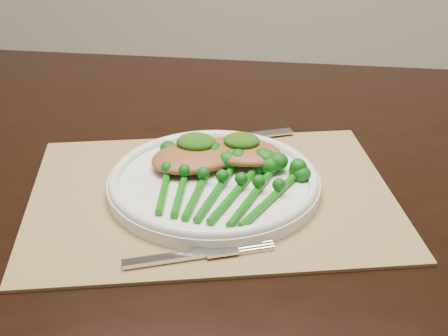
# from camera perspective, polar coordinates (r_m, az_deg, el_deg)

# --- Properties ---
(placemat) EXTENTS (0.56, 0.46, 0.00)m
(placemat) POSITION_cam_1_polar(r_m,az_deg,el_deg) (0.85, -1.13, -2.49)
(placemat) COLOR #9B7B4F
(placemat) RESTS_ON dining_table
(dinner_plate) EXTENTS (0.29, 0.29, 0.03)m
(dinner_plate) POSITION_cam_1_polar(r_m,az_deg,el_deg) (0.85, -0.94, -1.22)
(dinner_plate) COLOR white
(dinner_plate) RESTS_ON placemat
(knife) EXTENTS (0.20, 0.10, 0.01)m
(knife) POSITION_cam_1_polar(r_m,az_deg,el_deg) (0.98, -0.85, 2.57)
(knife) COLOR silver
(knife) RESTS_ON placemat
(fork) EXTENTS (0.17, 0.08, 0.01)m
(fork) POSITION_cam_1_polar(r_m,az_deg,el_deg) (0.73, -1.36, -7.69)
(fork) COLOR silver
(fork) RESTS_ON placemat
(chicken_fillet_left) EXTENTS (0.16, 0.15, 0.03)m
(chicken_fillet_left) POSITION_cam_1_polar(r_m,az_deg,el_deg) (0.88, -2.45, 1.13)
(chicken_fillet_left) COLOR #9A582C
(chicken_fillet_left) RESTS_ON dinner_plate
(chicken_fillet_right) EXTENTS (0.13, 0.10, 0.02)m
(chicken_fillet_right) POSITION_cam_1_polar(r_m,az_deg,el_deg) (0.88, 1.60, 1.53)
(chicken_fillet_right) COLOR #9A582C
(chicken_fillet_right) RESTS_ON dinner_plate
(pesto_dollop_left) EXTENTS (0.06, 0.05, 0.02)m
(pesto_dollop_left) POSITION_cam_1_polar(r_m,az_deg,el_deg) (0.88, -2.58, 2.39)
(pesto_dollop_left) COLOR #163F09
(pesto_dollop_left) RESTS_ON chicken_fillet_left
(pesto_dollop_right) EXTENTS (0.05, 0.04, 0.02)m
(pesto_dollop_right) POSITION_cam_1_polar(r_m,az_deg,el_deg) (0.88, 1.63, 2.50)
(pesto_dollop_right) COLOR #163F09
(pesto_dollop_right) RESTS_ON chicken_fillet_right
(broccolini_bundle) EXTENTS (0.19, 0.21, 0.04)m
(broccolini_bundle) POSITION_cam_1_polar(r_m,az_deg,el_deg) (0.81, -0.67, -2.08)
(broccolini_bundle) COLOR #0E5E0C
(broccolini_bundle) RESTS_ON dinner_plate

